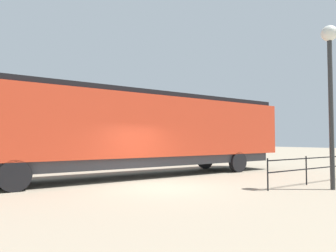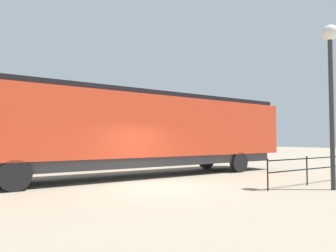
% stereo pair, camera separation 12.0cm
% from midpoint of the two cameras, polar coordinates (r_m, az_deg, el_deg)
% --- Properties ---
extents(ground_plane, '(120.00, 120.00, 0.00)m').
position_cam_midpoint_polar(ground_plane, '(11.66, -1.93, -11.35)').
color(ground_plane, gray).
extents(locomotive, '(2.98, 17.27, 4.05)m').
position_cam_midpoint_polar(locomotive, '(15.12, -4.04, -0.67)').
color(locomotive, red).
rests_on(locomotive, ground_plane).
extents(lamp_post, '(0.57, 0.57, 5.95)m').
position_cam_midpoint_polar(lamp_post, '(12.69, 27.78, 9.68)').
color(lamp_post, '#2D2D2D').
rests_on(lamp_post, ground_plane).
extents(platform_fence, '(0.05, 7.22, 1.13)m').
position_cam_midpoint_polar(platform_fence, '(14.29, 26.68, -6.46)').
color(platform_fence, black).
rests_on(platform_fence, ground_plane).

